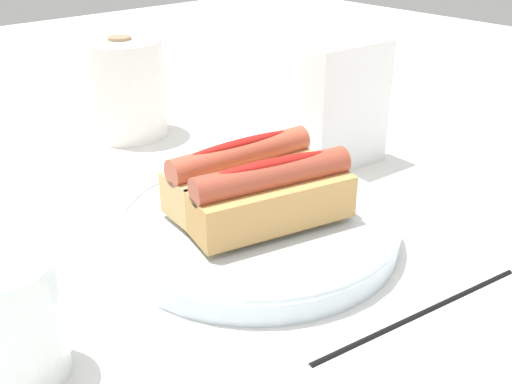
{
  "coord_description": "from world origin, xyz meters",
  "views": [
    {
      "loc": [
        -0.31,
        -0.39,
        0.3
      ],
      "look_at": [
        0.02,
        -0.02,
        0.05
      ],
      "focal_mm": 42.42,
      "sensor_mm": 36.0,
      "label": 1
    }
  ],
  "objects_px": {
    "hotdog_front": "(272,196)",
    "hotdog_back": "(241,174)",
    "paper_towel_roll": "(124,88)",
    "chopstick_near": "(421,312)",
    "napkin_box": "(345,106)",
    "water_glass": "(12,325)",
    "serving_bowl": "(256,224)"
  },
  "relations": [
    {
      "from": "serving_bowl",
      "to": "hotdog_back",
      "type": "xyz_separation_m",
      "value": [
        0.0,
        0.03,
        0.04
      ]
    },
    {
      "from": "water_glass",
      "to": "paper_towel_roll",
      "type": "distance_m",
      "value": 0.47
    },
    {
      "from": "hotdog_back",
      "to": "paper_towel_roll",
      "type": "bearing_deg",
      "value": 80.21
    },
    {
      "from": "water_glass",
      "to": "paper_towel_roll",
      "type": "height_order",
      "value": "paper_towel_roll"
    },
    {
      "from": "water_glass",
      "to": "chopstick_near",
      "type": "relative_size",
      "value": 0.41
    },
    {
      "from": "serving_bowl",
      "to": "chopstick_near",
      "type": "distance_m",
      "value": 0.18
    },
    {
      "from": "hotdog_back",
      "to": "hotdog_front",
      "type": "bearing_deg",
      "value": -99.55
    },
    {
      "from": "paper_towel_roll",
      "to": "chopstick_near",
      "type": "bearing_deg",
      "value": -94.19
    },
    {
      "from": "hotdog_back",
      "to": "paper_towel_roll",
      "type": "xyz_separation_m",
      "value": [
        0.05,
        0.3,
        0.01
      ]
    },
    {
      "from": "hotdog_back",
      "to": "napkin_box",
      "type": "relative_size",
      "value": 1.03
    },
    {
      "from": "paper_towel_roll",
      "to": "chopstick_near",
      "type": "distance_m",
      "value": 0.51
    },
    {
      "from": "serving_bowl",
      "to": "hotdog_back",
      "type": "distance_m",
      "value": 0.05
    },
    {
      "from": "chopstick_near",
      "to": "serving_bowl",
      "type": "bearing_deg",
      "value": 105.58
    },
    {
      "from": "hotdog_back",
      "to": "napkin_box",
      "type": "height_order",
      "value": "napkin_box"
    },
    {
      "from": "hotdog_back",
      "to": "water_glass",
      "type": "height_order",
      "value": "hotdog_back"
    },
    {
      "from": "water_glass",
      "to": "napkin_box",
      "type": "distance_m",
      "value": 0.45
    },
    {
      "from": "paper_towel_roll",
      "to": "chopstick_near",
      "type": "xyz_separation_m",
      "value": [
        -0.04,
        -0.51,
        -0.06
      ]
    },
    {
      "from": "hotdog_front",
      "to": "hotdog_back",
      "type": "xyz_separation_m",
      "value": [
        0.01,
        0.05,
        0.0
      ]
    },
    {
      "from": "napkin_box",
      "to": "chopstick_near",
      "type": "xyz_separation_m",
      "value": [
        -0.18,
        -0.24,
        -0.07
      ]
    },
    {
      "from": "water_glass",
      "to": "napkin_box",
      "type": "xyz_separation_m",
      "value": [
        0.44,
        0.09,
        0.03
      ]
    },
    {
      "from": "water_glass",
      "to": "serving_bowl",
      "type": "bearing_deg",
      "value": 6.92
    },
    {
      "from": "hotdog_front",
      "to": "paper_towel_roll",
      "type": "height_order",
      "value": "paper_towel_roll"
    },
    {
      "from": "water_glass",
      "to": "napkin_box",
      "type": "relative_size",
      "value": 0.6
    },
    {
      "from": "water_glass",
      "to": "hotdog_front",
      "type": "bearing_deg",
      "value": 0.58
    },
    {
      "from": "serving_bowl",
      "to": "hotdog_front",
      "type": "distance_m",
      "value": 0.05
    },
    {
      "from": "chopstick_near",
      "to": "hotdog_back",
      "type": "bearing_deg",
      "value": 103.42
    },
    {
      "from": "serving_bowl",
      "to": "water_glass",
      "type": "xyz_separation_m",
      "value": [
        -0.24,
        -0.03,
        0.03
      ]
    },
    {
      "from": "serving_bowl",
      "to": "hotdog_back",
      "type": "bearing_deg",
      "value": 80.45
    },
    {
      "from": "paper_towel_roll",
      "to": "water_glass",
      "type": "bearing_deg",
      "value": -129.74
    },
    {
      "from": "hotdog_front",
      "to": "chopstick_near",
      "type": "distance_m",
      "value": 0.16
    },
    {
      "from": "paper_towel_roll",
      "to": "napkin_box",
      "type": "distance_m",
      "value": 0.3
    },
    {
      "from": "serving_bowl",
      "to": "chopstick_near",
      "type": "height_order",
      "value": "serving_bowl"
    }
  ]
}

